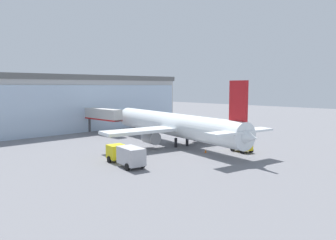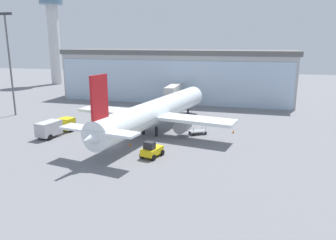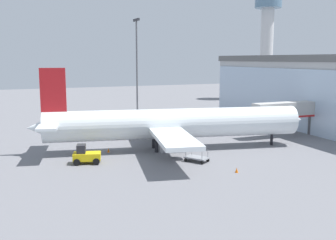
# 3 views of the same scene
# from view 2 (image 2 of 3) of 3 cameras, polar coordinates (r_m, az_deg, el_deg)

# --- Properties ---
(ground) EXTENTS (240.00, 240.00, 0.00)m
(ground) POSITION_cam_2_polar(r_m,az_deg,el_deg) (49.37, -8.27, -4.55)
(ground) COLOR slate
(terminal_building) EXTENTS (60.56, 15.78, 13.03)m
(terminal_building) POSITION_cam_2_polar(r_m,az_deg,el_deg) (86.70, 1.39, 7.83)
(terminal_building) COLOR #AFAFAF
(terminal_building) RESTS_ON ground
(jet_bridge) EXTENTS (2.25, 12.49, 5.54)m
(jet_bridge) POSITION_cam_2_polar(r_m,az_deg,el_deg) (75.76, 1.19, 5.19)
(jet_bridge) COLOR beige
(jet_bridge) RESTS_ON ground
(control_tower) EXTENTS (8.36, 8.36, 32.05)m
(control_tower) POSITION_cam_2_polar(r_m,az_deg,el_deg) (125.78, -19.41, 15.28)
(control_tower) COLOR silver
(control_tower) RESTS_ON ground
(apron_light_mast) EXTENTS (3.20, 0.40, 20.72)m
(apron_light_mast) POSITION_cam_2_polar(r_m,az_deg,el_deg) (74.93, -25.93, 9.89)
(apron_light_mast) COLOR #59595E
(apron_light_mast) RESTS_ON ground
(airplane) EXTENTS (28.09, 38.10, 11.22)m
(airplane) POSITION_cam_2_polar(r_m,az_deg,el_deg) (55.52, -2.17, 1.44)
(airplane) COLOR white
(airplane) RESTS_ON ground
(catering_truck) EXTENTS (3.63, 7.59, 2.65)m
(catering_truck) POSITION_cam_2_polar(r_m,az_deg,el_deg) (57.08, -19.10, -1.14)
(catering_truck) COLOR yellow
(catering_truck) RESTS_ON ground
(baggage_cart) EXTENTS (3.22, 2.86, 1.50)m
(baggage_cart) POSITION_cam_2_polar(r_m,az_deg,el_deg) (55.18, 5.20, -1.96)
(baggage_cart) COLOR gray
(baggage_cart) RESTS_ON ground
(pushback_tug) EXTENTS (2.91, 3.57, 2.30)m
(pushback_tug) POSITION_cam_2_polar(r_m,az_deg,el_deg) (44.20, -2.88, -5.27)
(pushback_tug) COLOR yellow
(pushback_tug) RESTS_ON ground
(safety_cone_nose) EXTENTS (0.36, 0.36, 0.55)m
(safety_cone_nose) POSITION_cam_2_polar(r_m,az_deg,el_deg) (49.23, -6.63, -4.21)
(safety_cone_nose) COLOR orange
(safety_cone_nose) RESTS_ON ground
(safety_cone_wingtip) EXTENTS (0.36, 0.36, 0.55)m
(safety_cone_wingtip) POSITION_cam_2_polar(r_m,az_deg,el_deg) (56.65, 11.30, -2.00)
(safety_cone_wingtip) COLOR orange
(safety_cone_wingtip) RESTS_ON ground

